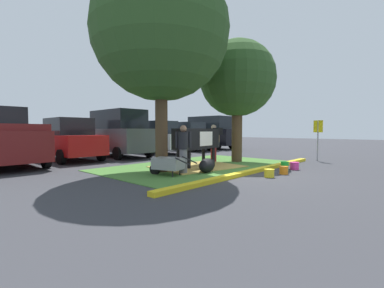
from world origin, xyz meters
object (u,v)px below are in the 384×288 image
(parking_sign, at_px, (318,132))
(pickup_truck_maroon, at_px, (2,138))
(person_visitor_far, at_px, (183,143))
(suv_dark_grey, at_px, (118,133))
(bucket_orange, at_px, (284,170))
(calf_lying, at_px, (207,165))
(shade_tree_left, at_px, (161,32))
(bucket_pink, at_px, (294,166))
(shade_tree_right, at_px, (237,79))
(cow_holstein, at_px, (198,139))
(sedan_silver, at_px, (187,137))
(person_visitor_near, at_px, (183,148))
(sedan_red, at_px, (69,140))
(hatchback_white, at_px, (157,137))
(suv_black, at_px, (210,132))
(bucket_green, at_px, (285,166))
(person_handler, at_px, (214,142))
(wheelbarrow, at_px, (167,164))
(bucket_yellow, at_px, (269,173))

(parking_sign, distance_m, pickup_truck_maroon, 13.63)
(person_visitor_far, bearing_deg, suv_dark_grey, 101.21)
(person_visitor_far, distance_m, suv_dark_grey, 4.25)
(bucket_orange, bearing_deg, suv_dark_grey, 93.05)
(calf_lying, xyz_separation_m, suv_dark_grey, (0.89, 6.98, 1.03))
(shade_tree_left, relative_size, bucket_pink, 20.79)
(shade_tree_left, bearing_deg, bucket_orange, -53.95)
(shade_tree_right, distance_m, cow_holstein, 3.50)
(parking_sign, relative_size, sedan_silver, 0.43)
(shade_tree_left, relative_size, person_visitor_far, 4.47)
(person_visitor_far, relative_size, pickup_truck_maroon, 0.29)
(shade_tree_right, distance_m, calf_lying, 4.82)
(person_visitor_near, distance_m, sedan_red, 6.93)
(person_visitor_far, relative_size, hatchback_white, 0.36)
(bucket_pink, relative_size, sedan_red, 0.08)
(hatchback_white, distance_m, suv_black, 5.49)
(person_visitor_near, relative_size, suv_black, 0.35)
(calf_lying, distance_m, bucket_green, 2.78)
(person_handler, distance_m, bucket_pink, 3.66)
(suv_black, bearing_deg, bucket_green, -128.27)
(suv_dark_grey, bearing_deg, pickup_truck_maroon, 179.41)
(person_handler, height_order, bucket_green, person_handler)
(suv_dark_grey, xyz_separation_m, hatchback_white, (2.91, 0.16, -0.29))
(parking_sign, bearing_deg, bucket_green, -178.45)
(person_handler, bearing_deg, bucket_pink, -86.63)
(wheelbarrow, bearing_deg, pickup_truck_maroon, 114.03)
(person_visitor_near, xyz_separation_m, sedan_red, (-0.85, 6.87, 0.12))
(bucket_pink, bearing_deg, suv_black, 54.25)
(person_visitor_near, relative_size, pickup_truck_maroon, 0.30)
(shade_tree_right, relative_size, hatchback_white, 1.24)
(person_handler, bearing_deg, suv_dark_grey, 105.49)
(bucket_yellow, xyz_separation_m, hatchback_white, (3.27, 9.16, 0.85))
(sedan_silver, bearing_deg, suv_dark_grey, -177.05)
(shade_tree_right, bearing_deg, sedan_silver, 61.55)
(person_handler, distance_m, pickup_truck_maroon, 8.68)
(parking_sign, bearing_deg, suv_dark_grey, 120.68)
(bucket_yellow, distance_m, bucket_green, 1.55)
(shade_tree_right, height_order, bucket_green, shade_tree_right)
(calf_lying, distance_m, wheelbarrow, 1.50)
(parking_sign, relative_size, suv_dark_grey, 0.41)
(bucket_green, relative_size, bucket_pink, 0.97)
(shade_tree_left, xyz_separation_m, bucket_yellow, (1.56, -3.21, -4.61))
(shade_tree_left, relative_size, pickup_truck_maroon, 1.30)
(shade_tree_left, distance_m, person_handler, 5.15)
(bucket_orange, relative_size, suv_dark_grey, 0.06)
(parking_sign, height_order, bucket_pink, parking_sign)
(wheelbarrow, distance_m, suv_dark_grey, 6.97)
(shade_tree_right, relative_size, sedan_red, 1.24)
(shade_tree_left, relative_size, sedan_red, 1.60)
(bucket_yellow, relative_size, bucket_green, 0.99)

